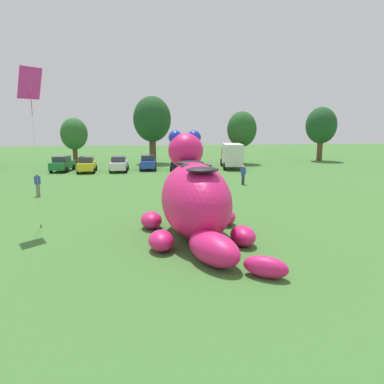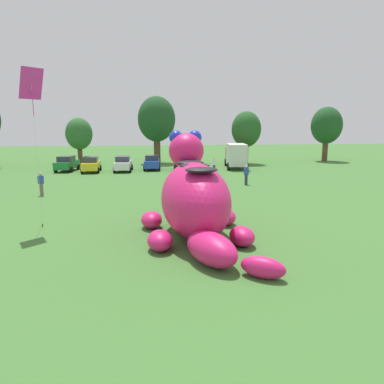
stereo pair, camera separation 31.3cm
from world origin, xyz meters
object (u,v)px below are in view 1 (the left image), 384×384
Objects in this scene: car_yellow at (87,164)px; tethered_flying_kite at (30,86)px; box_truck at (232,155)px; car_blue at (148,162)px; spectator_wandering at (210,165)px; spectator_mid_field at (200,173)px; car_green at (62,164)px; spectator_near_inflatable at (243,175)px; car_white at (119,164)px; spectator_far_side at (184,171)px; car_black at (179,163)px; spectator_by_cars at (38,185)px; giant_inflatable_creature at (196,199)px.

car_yellow is 23.16m from tethered_flying_kite.
box_truck is 29.38m from tethered_flying_kite.
car_blue is 7.80m from spectator_wandering.
spectator_mid_field is 0.22× the size of tethered_flying_kite.
tethered_flying_kite is at bearing -104.30° from car_blue.
spectator_near_inflatable is at bearing -34.43° from car_green.
car_white reaches higher than spectator_far_side.
car_black is at bearing 111.42° from spectator_near_inflatable.
spectator_by_cars is 1.00× the size of spectator_wandering.
spectator_by_cars is 18.53m from spectator_wandering.
car_green and car_yellow have the same top height.
car_green is at bearing 112.93° from giant_inflatable_creature.
car_black is at bearing 67.15° from tethered_flying_kite.
car_green is 21.20m from spectator_near_inflatable.
giant_inflatable_creature is 5.43× the size of spectator_mid_field.
car_blue is 10.15m from box_truck.
spectator_mid_field is (4.35, -10.55, -0.01)m from car_blue.
box_truck is at bearing 79.85° from spectator_near_inflatable.
spectator_far_side is (11.54, 6.63, 0.00)m from spectator_by_cars.
car_yellow is 6.88m from car_blue.
giant_inflatable_creature reaches higher than car_blue.
car_black is 2.51× the size of spectator_far_side.
spectator_by_cars is at bearing -96.86° from car_yellow.
spectator_by_cars is 1.00× the size of spectator_far_side.
box_truck is (8.67, 26.52, -0.16)m from giant_inflatable_creature.
car_yellow is at bearing 143.55° from spectator_near_inflatable.
giant_inflatable_creature is 2.16× the size of car_green.
car_blue is at bearing 147.96° from spectator_wandering.
car_green is at bearing 98.58° from tethered_flying_kite.
tethered_flying_kite is (-16.16, -23.95, 5.31)m from box_truck.
spectator_by_cars is (-9.84, 11.24, -0.91)m from giant_inflatable_creature.
spectator_near_inflatable is 3.90m from spectator_mid_field.
spectator_near_inflatable is 1.00× the size of spectator_far_side.
spectator_by_cars is (1.20, -14.84, -0.01)m from car_green.
car_yellow is (2.84, -1.17, 0.00)m from car_green.
spectator_wandering is at bearing 70.53° from spectator_mid_field.
car_green is 19.73m from box_truck.
giant_inflatable_creature is at bearing -100.46° from spectator_mid_field.
car_white is at bearing 100.62° from giant_inflatable_creature.
tethered_flying_kite reaches higher than car_yellow.
spectator_wandering is 1.00× the size of spectator_far_side.
spectator_mid_field is (7.60, -9.34, -0.01)m from car_white.
giant_inflatable_creature is 2.23× the size of car_blue.
giant_inflatable_creature is at bearing -48.82° from spectator_by_cars.
car_green is 2.51× the size of spectator_mid_field.
car_green is 24.54m from tethered_flying_kite.
spectator_wandering is (16.20, -3.96, -0.01)m from car_green.
spectator_near_inflatable and spectator_by_cars have the same top height.
car_black reaches higher than spectator_by_cars.
spectator_far_side is at bearing 29.90° from spectator_by_cars.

